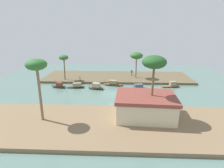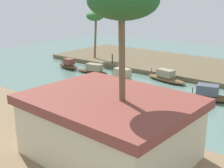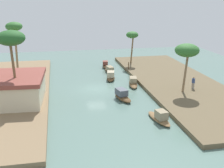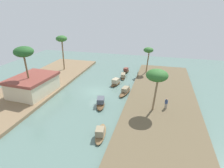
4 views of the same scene
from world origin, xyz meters
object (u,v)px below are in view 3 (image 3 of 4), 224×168
Objects in this scene: sampan_midstream at (110,70)px; sampan_downstream_large at (133,82)px; sampan_open_hull at (160,117)px; person_on_near_bank at (193,84)px; riverside_building at (17,88)px; sampan_foreground at (105,65)px; palm_tree_left_far at (132,36)px; palm_tree_right_tall at (11,39)px; palm_tree_right_short at (14,28)px; mooring_post at (129,66)px; sampan_with_red_awning at (122,96)px; palm_tree_left_near at (187,51)px; sampan_near_left_bank at (111,76)px.

sampan_midstream is 0.87× the size of sampan_downstream_large.
sampan_open_hull is 11.12m from person_on_near_bank.
sampan_foreground is at bearing -35.57° from riverside_building.
sampan_open_hull is at bearing 86.22° from person_on_near_bank.
palm_tree_right_tall reaches higher than palm_tree_left_far.
sampan_midstream is 20.40m from palm_tree_right_tall.
sampan_downstream_large is 20.23m from palm_tree_right_short.
sampan_midstream is at bearing 87.69° from mooring_post.
sampan_with_red_awning is 14.50m from palm_tree_right_tall.
palm_tree_left_far reaches higher than riverside_building.
palm_tree_right_short is 14.77m from riverside_building.
sampan_downstream_large is 0.74× the size of palm_tree_left_near.
palm_tree_left_near is (-13.18, -7.33, 5.39)m from sampan_midstream.
person_on_near_bank is at bearing -141.25° from sampan_foreground.
palm_tree_left_far is at bearing -22.10° from mooring_post.
sampan_downstream_large is 1.23× the size of sampan_with_red_awning.
palm_tree_left_far is at bearing -46.48° from palm_tree_right_tall.
sampan_downstream_large is 17.99m from palm_tree_right_tall.
palm_tree_right_tall is 14.48m from palm_tree_right_short.
palm_tree_left_near is at bearing -162.58° from mooring_post.
riverside_building reaches higher than sampan_downstream_large.
person_on_near_bank is (8.08, -7.61, 0.73)m from sampan_open_hull.
palm_tree_left_near is 21.01m from riverside_building.
sampan_downstream_large is 0.57× the size of palm_tree_right_short.
palm_tree_right_short reaches higher than palm_tree_left_far.
palm_tree_left_near is at bearing 68.06° from person_on_near_bank.
riverside_building reaches higher than sampan_open_hull.
person_on_near_bank is 27.99m from palm_tree_right_short.
sampan_near_left_bank is at bearing -174.89° from sampan_foreground.
riverside_building is (0.48, 20.66, -3.76)m from palm_tree_left_near.
sampan_midstream is 0.50× the size of palm_tree_right_short.
mooring_post is at bearing -130.10° from sampan_foreground.
person_on_near_bank is (-7.94, -9.66, 0.64)m from sampan_near_left_bank.
sampan_near_left_bank is 15.30m from riverside_building.
sampan_midstream is 18.49m from riverside_building.
sampan_foreground is 11.68m from sampan_downstream_large.
palm_tree_left_near reaches higher than riverside_building.
sampan_with_red_awning reaches higher than sampan_foreground.
mooring_post is at bearing 17.42° from palm_tree_left_near.
palm_tree_left_near is at bearing -102.93° from sampan_with_red_awning.
sampan_open_hull is at bearing 171.96° from palm_tree_left_far.
sampan_with_red_awning is 0.47× the size of palm_tree_right_short.
sampan_with_red_awning reaches higher than sampan_midstream.
riverside_building reaches higher than sampan_near_left_bank.
sampan_downstream_large is at bearing -173.73° from sampan_midstream.
palm_tree_left_near is (-8.87, -7.96, 5.30)m from sampan_near_left_bank.
sampan_open_hull is 3.57× the size of mooring_post.
sampan_foreground is at bearing 23.71° from palm_tree_left_near.
sampan_foreground is 19.21m from palm_tree_left_near.
sampan_downstream_large is at bearing -117.40° from palm_tree_right_short.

